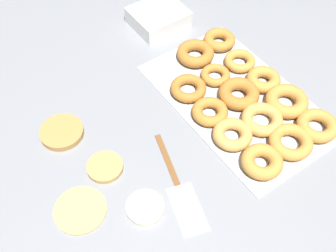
{
  "coord_description": "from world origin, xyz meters",
  "views": [
    {
      "loc": [
        -0.51,
        0.26,
        0.83
      ],
      "look_at": [
        -0.01,
        -0.09,
        0.04
      ],
      "focal_mm": 45.0,
      "sensor_mm": 36.0,
      "label": 1
    }
  ],
  "objects_px": {
    "pancake_2": "(145,207)",
    "container_stack": "(158,17)",
    "pancake_1": "(80,209)",
    "spatula": "(183,197)",
    "pancake_3": "(62,132)",
    "pancake_0": "(104,166)",
    "donut_tray": "(245,99)"
  },
  "relations": [
    {
      "from": "pancake_2",
      "to": "container_stack",
      "type": "distance_m",
      "value": 0.63
    },
    {
      "from": "pancake_1",
      "to": "spatula",
      "type": "bearing_deg",
      "value": -116.91
    },
    {
      "from": "pancake_2",
      "to": "spatula",
      "type": "xyz_separation_m",
      "value": [
        -0.02,
        -0.08,
        -0.0
      ]
    },
    {
      "from": "pancake_3",
      "to": "pancake_2",
      "type": "bearing_deg",
      "value": -168.52
    },
    {
      "from": "pancake_0",
      "to": "donut_tray",
      "type": "height_order",
      "value": "donut_tray"
    },
    {
      "from": "donut_tray",
      "to": "spatula",
      "type": "bearing_deg",
      "value": 114.16
    },
    {
      "from": "pancake_0",
      "to": "pancake_1",
      "type": "relative_size",
      "value": 0.73
    },
    {
      "from": "spatula",
      "to": "container_stack",
      "type": "bearing_deg",
      "value": 167.08
    },
    {
      "from": "container_stack",
      "to": "spatula",
      "type": "height_order",
      "value": "container_stack"
    },
    {
      "from": "pancake_3",
      "to": "container_stack",
      "type": "xyz_separation_m",
      "value": [
        0.22,
        -0.43,
        0.02
      ]
    },
    {
      "from": "pancake_1",
      "to": "spatula",
      "type": "height_order",
      "value": "pancake_1"
    },
    {
      "from": "pancake_2",
      "to": "pancake_3",
      "type": "bearing_deg",
      "value": 11.48
    },
    {
      "from": "pancake_3",
      "to": "spatula",
      "type": "height_order",
      "value": "pancake_3"
    },
    {
      "from": "donut_tray",
      "to": "spatula",
      "type": "height_order",
      "value": "donut_tray"
    },
    {
      "from": "pancake_0",
      "to": "spatula",
      "type": "height_order",
      "value": "pancake_0"
    },
    {
      "from": "pancake_1",
      "to": "pancake_2",
      "type": "bearing_deg",
      "value": -123.16
    },
    {
      "from": "pancake_1",
      "to": "donut_tray",
      "type": "distance_m",
      "value": 0.5
    },
    {
      "from": "pancake_1",
      "to": "container_stack",
      "type": "xyz_separation_m",
      "value": [
        0.43,
        -0.49,
        0.02
      ]
    },
    {
      "from": "pancake_0",
      "to": "pancake_3",
      "type": "distance_m",
      "value": 0.15
    },
    {
      "from": "pancake_3",
      "to": "donut_tray",
      "type": "bearing_deg",
      "value": -112.52
    },
    {
      "from": "container_stack",
      "to": "spatula",
      "type": "distance_m",
      "value": 0.61
    },
    {
      "from": "pancake_2",
      "to": "pancake_3",
      "type": "relative_size",
      "value": 0.78
    },
    {
      "from": "pancake_2",
      "to": "donut_tray",
      "type": "xyz_separation_m",
      "value": [
        0.11,
        -0.38,
        0.01
      ]
    },
    {
      "from": "pancake_0",
      "to": "pancake_2",
      "type": "distance_m",
      "value": 0.14
    },
    {
      "from": "pancake_1",
      "to": "pancake_3",
      "type": "distance_m",
      "value": 0.22
    },
    {
      "from": "pancake_1",
      "to": "donut_tray",
      "type": "height_order",
      "value": "donut_tray"
    },
    {
      "from": "container_stack",
      "to": "donut_tray",
      "type": "bearing_deg",
      "value": -179.75
    },
    {
      "from": "pancake_2",
      "to": "container_stack",
      "type": "bearing_deg",
      "value": -36.53
    },
    {
      "from": "spatula",
      "to": "pancake_2",
      "type": "bearing_deg",
      "value": -90.71
    },
    {
      "from": "pancake_0",
      "to": "pancake_1",
      "type": "bearing_deg",
      "value": 123.79
    },
    {
      "from": "container_stack",
      "to": "spatula",
      "type": "xyz_separation_m",
      "value": [
        -0.53,
        0.29,
        -0.02
      ]
    },
    {
      "from": "pancake_0",
      "to": "pancake_2",
      "type": "height_order",
      "value": "same"
    }
  ]
}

